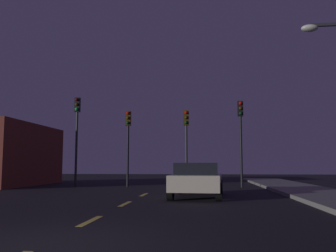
{
  "coord_description": "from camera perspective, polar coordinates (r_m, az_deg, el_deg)",
  "views": [
    {
      "loc": [
        2.64,
        -5.8,
        1.29
      ],
      "look_at": [
        0.76,
        13.3,
        3.36
      ],
      "focal_mm": 38.91,
      "sensor_mm": 36.0,
      "label": 1
    }
  ],
  "objects": [
    {
      "name": "traffic_signal_far_right",
      "position": [
        21.86,
        11.32,
        -0.1
      ],
      "size": [
        0.32,
        0.38,
        5.08
      ],
      "color": "black",
      "rests_on": "ground_plane"
    },
    {
      "name": "traffic_signal_center_right",
      "position": [
        21.74,
        2.87,
        -1.05
      ],
      "size": [
        0.32,
        0.38,
        4.57
      ],
      "color": "#2D2D30",
      "rests_on": "ground_plane"
    },
    {
      "name": "traffic_signal_far_left",
      "position": [
        23.13,
        -14.09,
        0.26
      ],
      "size": [
        0.32,
        0.38,
        5.47
      ],
      "color": "#2D2D30",
      "rests_on": "ground_plane"
    },
    {
      "name": "lane_stripe_fourth",
      "position": [
        16.27,
        -3.79,
        -10.67
      ],
      "size": [
        0.16,
        1.6,
        0.01
      ],
      "primitive_type": "cube",
      "color": "#EACC4C",
      "rests_on": "ground_plane"
    },
    {
      "name": "traffic_signal_center_left",
      "position": [
        22.19,
        -6.28,
        -1.1
      ],
      "size": [
        0.32,
        0.38,
        4.59
      ],
      "color": "black",
      "rests_on": "ground_plane"
    },
    {
      "name": "ground_plane",
      "position": [
        13.14,
        -6.11,
        -11.75
      ],
      "size": [
        80.0,
        80.0,
        0.0
      ],
      "primitive_type": "plane",
      "color": "black"
    },
    {
      "name": "lane_stripe_third",
      "position": [
        12.55,
        -6.68,
        -11.99
      ],
      "size": [
        0.16,
        1.6,
        0.01
      ],
      "primitive_type": "cube",
      "color": "#EACC4C",
      "rests_on": "ground_plane"
    },
    {
      "name": "lane_stripe_second",
      "position": [
        8.9,
        -12.05,
        -14.33
      ],
      "size": [
        0.16,
        1.6,
        0.01
      ],
      "primitive_type": "cube",
      "color": "#EACC4C",
      "rests_on": "ground_plane"
    },
    {
      "name": "car_stopped_ahead",
      "position": [
        14.92,
        4.62,
        -8.32
      ],
      "size": [
        2.19,
        4.32,
        1.38
      ],
      "color": "beige",
      "rests_on": "ground_plane"
    }
  ]
}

